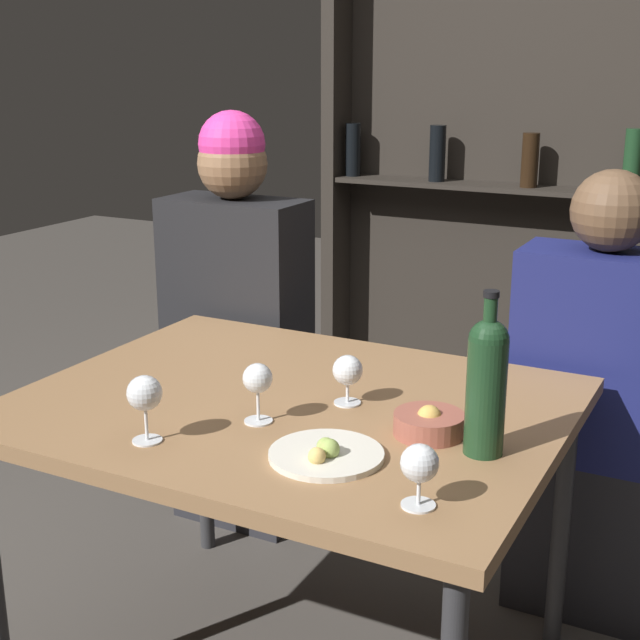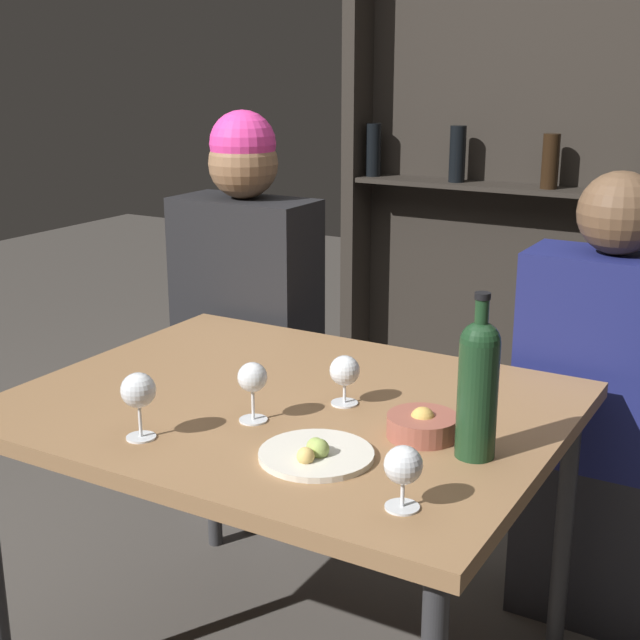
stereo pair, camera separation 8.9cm
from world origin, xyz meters
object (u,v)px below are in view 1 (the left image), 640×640
object	(u,v)px
snack_bowl	(429,423)
wine_glass_2	(420,465)
wine_glass_0	(348,372)
seated_person_left	(237,332)
wine_glass_3	(258,381)
seated_person_right	(593,415)
wine_glass_1	(145,395)
wine_bottle	(487,381)
food_plate_0	(326,453)

from	to	relation	value
snack_bowl	wine_glass_2	bearing A→B (deg)	-72.53
wine_glass_0	snack_bowl	xyz separation A→B (m)	(0.22, -0.08, -0.05)
seated_person_left	snack_bowl	bearing A→B (deg)	-36.83
wine_glass_2	wine_glass_3	bearing A→B (deg)	156.35
wine_glass_0	snack_bowl	distance (m)	0.24
wine_glass_3	seated_person_right	size ratio (longest dim) A/B	0.11
wine_glass_0	wine_glass_1	distance (m)	0.45
wine_bottle	wine_glass_3	distance (m)	0.47
wine_glass_3	snack_bowl	xyz separation A→B (m)	(0.34, 0.10, -0.07)
seated_person_left	seated_person_right	world-z (taller)	seated_person_left
wine_glass_2	food_plate_0	xyz separation A→B (m)	(-0.23, 0.10, -0.07)
wine_glass_1	snack_bowl	size ratio (longest dim) A/B	0.96
wine_glass_0	wine_glass_1	bearing A→B (deg)	-125.81
seated_person_right	wine_glass_1	bearing A→B (deg)	-126.09
food_plate_0	snack_bowl	bearing A→B (deg)	55.67
wine_glass_1	seated_person_right	size ratio (longest dim) A/B	0.11
wine_glass_1	food_plate_0	distance (m)	0.37
wine_bottle	wine_glass_3	xyz separation A→B (m)	(-0.46, -0.07, -0.06)
seated_person_left	wine_bottle	bearing A→B (deg)	-34.62
wine_bottle	food_plate_0	distance (m)	0.33
food_plate_0	seated_person_right	size ratio (longest dim) A/B	0.18
wine_glass_1	snack_bowl	bearing A→B (deg)	30.89
wine_glass_3	seated_person_right	world-z (taller)	seated_person_right
wine_glass_3	food_plate_0	distance (m)	0.24
food_plate_0	snack_bowl	world-z (taller)	snack_bowl
wine_glass_3	seated_person_right	xyz separation A→B (m)	(0.55, 0.77, -0.25)
wine_glass_2	seated_person_left	xyz separation A→B (m)	(-0.98, 0.96, -0.16)
wine_bottle	wine_glass_0	distance (m)	0.37
wine_bottle	wine_glass_2	distance (m)	0.27
wine_glass_1	seated_person_left	distance (m)	1.05
seated_person_right	seated_person_left	bearing A→B (deg)	180.00
wine_glass_2	wine_glass_3	distance (m)	0.47
seated_person_left	food_plate_0	bearing A→B (deg)	-48.77
wine_glass_0	wine_glass_1	xyz separation A→B (m)	(-0.26, -0.37, 0.02)
wine_bottle	wine_glass_2	size ratio (longest dim) A/B	2.86
seated_person_right	wine_bottle	bearing A→B (deg)	-97.12
wine_glass_2	food_plate_0	size ratio (longest dim) A/B	0.51
wine_bottle	seated_person_left	distance (m)	1.25
wine_glass_0	seated_person_right	size ratio (longest dim) A/B	0.09
wine_glass_0	seated_person_right	xyz separation A→B (m)	(0.43, 0.59, -0.24)
wine_bottle	wine_glass_0	size ratio (longest dim) A/B	2.90
wine_glass_1	wine_glass_3	bearing A→B (deg)	52.15
wine_glass_3	seated_person_left	world-z (taller)	seated_person_left
wine_glass_1	food_plate_0	size ratio (longest dim) A/B	0.62
wine_glass_2	wine_glass_0	bearing A→B (deg)	130.23
wine_glass_1	wine_glass_3	size ratio (longest dim) A/B	1.07
wine_glass_3	seated_person_left	distance (m)	0.96
seated_person_right	wine_glass_3	bearing A→B (deg)	-125.64
wine_glass_2	wine_glass_3	xyz separation A→B (m)	(-0.43, 0.19, 0.02)
wine_bottle	food_plate_0	xyz separation A→B (m)	(-0.26, -0.16, -0.14)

